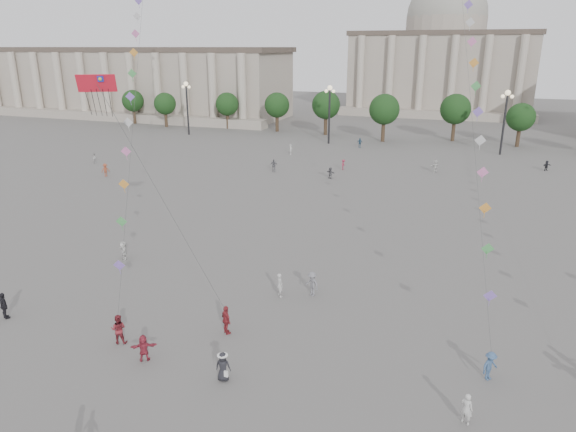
% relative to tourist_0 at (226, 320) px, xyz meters
% --- Properties ---
extents(ground, '(360.00, 360.00, 0.00)m').
position_rel_tourist_0_xyz_m(ground, '(2.64, -3.00, -0.97)').
color(ground, '#5E5B58').
rests_on(ground, ground).
extents(hall_west, '(84.00, 26.22, 17.20)m').
position_rel_tourist_0_xyz_m(hall_west, '(-72.36, 90.89, 7.46)').
color(hall_west, gray).
rests_on(hall_west, ground).
extents(hall_central, '(48.30, 34.30, 35.50)m').
position_rel_tourist_0_xyz_m(hall_central, '(2.64, 126.22, 13.27)').
color(hall_central, gray).
rests_on(hall_central, ground).
extents(tree_row, '(137.12, 5.12, 8.00)m').
position_rel_tourist_0_xyz_m(tree_row, '(2.64, 75.00, 4.43)').
color(tree_row, '#332419').
rests_on(tree_row, ground).
extents(lamp_post_far_west, '(2.00, 0.90, 10.65)m').
position_rel_tourist_0_xyz_m(lamp_post_far_west, '(-42.36, 67.00, 6.39)').
color(lamp_post_far_west, '#262628').
rests_on(lamp_post_far_west, ground).
extents(lamp_post_mid_west, '(2.00, 0.90, 10.65)m').
position_rel_tourist_0_xyz_m(lamp_post_mid_west, '(-12.36, 67.00, 6.39)').
color(lamp_post_mid_west, '#262628').
rests_on(lamp_post_mid_west, ground).
extents(lamp_post_mid_east, '(2.00, 0.90, 10.65)m').
position_rel_tourist_0_xyz_m(lamp_post_mid_east, '(17.64, 67.00, 6.39)').
color(lamp_post_mid_east, '#262628').
rests_on(lamp_post_mid_east, ground).
extents(person_crowd_0, '(1.10, 0.80, 1.73)m').
position_rel_tourist_0_xyz_m(person_crowd_0, '(-5.99, 65.00, -0.10)').
color(person_crowd_0, '#2F506A').
rests_on(person_crowd_0, ground).
extents(person_crowd_1, '(0.92, 0.94, 1.53)m').
position_rel_tourist_0_xyz_m(person_crowd_1, '(-42.18, 38.18, -0.20)').
color(person_crowd_1, '#B1B1AC').
rests_on(person_crowd_1, ground).
extents(person_crowd_2, '(1.18, 1.36, 1.83)m').
position_rel_tourist_0_xyz_m(person_crowd_2, '(-34.68, 31.49, -0.05)').
color(person_crowd_2, '#974329').
rests_on(person_crowd_2, ground).
extents(person_crowd_4, '(1.43, 1.65, 1.79)m').
position_rel_tourist_0_xyz_m(person_crowd_4, '(8.45, 49.96, -0.07)').
color(person_crowd_4, silver).
rests_on(person_crowd_4, ground).
extents(person_crowd_6, '(1.38, 1.16, 1.85)m').
position_rel_tourist_0_xyz_m(person_crowd_6, '(3.48, 6.90, -0.04)').
color(person_crowd_6, slate).
rests_on(person_crowd_6, ground).
extents(person_crowd_9, '(1.36, 1.20, 1.49)m').
position_rel_tourist_0_xyz_m(person_crowd_9, '(23.71, 56.68, -0.22)').
color(person_crowd_9, black).
rests_on(person_crowd_9, ground).
extents(person_crowd_10, '(0.50, 0.67, 1.65)m').
position_rel_tourist_0_xyz_m(person_crowd_10, '(-15.62, 55.11, -0.14)').
color(person_crowd_10, silver).
rests_on(person_crowd_10, ground).
extents(person_crowd_12, '(1.52, 1.07, 1.58)m').
position_rel_tourist_0_xyz_m(person_crowd_12, '(-4.77, 41.16, -0.18)').
color(person_crowd_12, '#59595D').
rests_on(person_crowd_12, ground).
extents(person_crowd_13, '(0.78, 0.76, 1.80)m').
position_rel_tourist_0_xyz_m(person_crowd_13, '(1.33, 5.94, -0.06)').
color(person_crowd_13, '#B4B4B0').
rests_on(person_crowd_13, ground).
extents(person_crowd_16, '(1.19, 0.78, 1.88)m').
position_rel_tourist_0_xyz_m(person_crowd_16, '(-13.58, 42.21, -0.02)').
color(person_crowd_16, slate).
rests_on(person_crowd_16, ground).
extents(person_crowd_17, '(0.60, 1.01, 1.54)m').
position_rel_tourist_0_xyz_m(person_crowd_17, '(-4.40, 46.95, -0.20)').
color(person_crowd_17, '#982942').
rests_on(person_crowd_17, ground).
extents(person_crowd_19, '(0.71, 0.61, 1.66)m').
position_rel_tourist_0_xyz_m(person_crowd_19, '(14.52, -3.35, -0.13)').
color(person_crowd_19, beige).
rests_on(person_crowd_19, ground).
extents(person_crowd_20, '(1.41, 1.44, 1.65)m').
position_rel_tourist_0_xyz_m(person_crowd_20, '(-13.64, 7.72, -0.14)').
color(person_crowd_20, silver).
rests_on(person_crowd_20, ground).
extents(tourist_0, '(1.17, 1.09, 1.93)m').
position_rel_tourist_0_xyz_m(tourist_0, '(0.00, 0.00, 0.00)').
color(tourist_0, maroon).
rests_on(tourist_0, ground).
extents(tourist_1, '(1.19, 0.84, 1.87)m').
position_rel_tourist_0_xyz_m(tourist_1, '(-14.77, -3.40, -0.03)').
color(tourist_1, black).
rests_on(tourist_1, ground).
extents(tourist_2, '(1.54, 1.21, 1.63)m').
position_rel_tourist_0_xyz_m(tourist_2, '(-3.16, -4.28, -0.15)').
color(tourist_2, '#9E2B3C').
rests_on(tourist_2, ground).
extents(kite_flyer_0, '(1.12, 1.00, 1.90)m').
position_rel_tourist_0_xyz_m(kite_flyer_0, '(-5.70, -3.23, -0.02)').
color(kite_flyer_0, maroon).
rests_on(kite_flyer_0, ground).
extents(kite_flyer_1, '(1.17, 1.24, 1.68)m').
position_rel_tourist_0_xyz_m(kite_flyer_1, '(15.60, 0.71, -0.12)').
color(kite_flyer_1, '#38557E').
rests_on(kite_flyer_1, ground).
extents(hat_person, '(0.92, 0.69, 1.69)m').
position_rel_tourist_0_xyz_m(hat_person, '(2.00, -4.37, -0.08)').
color(hat_person, black).
rests_on(hat_person, ground).
extents(dragon_kite, '(4.84, 1.55, 15.64)m').
position_rel_tourist_0_xyz_m(dragon_kite, '(-7.42, -0.53, 13.56)').
color(dragon_kite, red).
rests_on(dragon_kite, ground).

